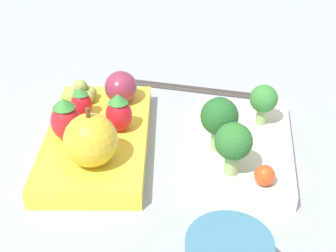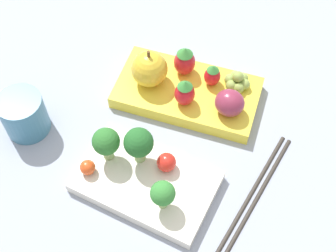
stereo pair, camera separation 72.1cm
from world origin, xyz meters
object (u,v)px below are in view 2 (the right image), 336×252
strawberry_2 (212,75)px  grape_cluster (237,81)px  broccoli_floret_2 (139,143)px  plum (230,103)px  cherry_tomato_0 (88,167)px  broccoli_floret_1 (106,142)px  chopsticks_pair (256,193)px  cherry_tomato_1 (166,162)px  strawberry_0 (185,93)px  bento_box_savoury (146,182)px  apple (149,69)px  bento_box_fruit (187,93)px  strawberry_1 (185,61)px  drinking_cup (24,115)px  broccoli_floret_0 (163,194)px

strawberry_2 → grape_cluster: bearing=-164.3°
broccoli_floret_2 → plum: 0.15m
cherry_tomato_0 → grape_cluster: grape_cluster is taller
broccoli_floret_1 → chopsticks_pair: 0.22m
cherry_tomato_1 → strawberry_0: 0.11m
bento_box_savoury → apple: apple is taller
bento_box_fruit → grape_cluster: grape_cluster is taller
strawberry_1 → strawberry_0: bearing=112.4°
broccoli_floret_2 → chopsticks_pair: broccoli_floret_2 is taller
grape_cluster → drinking_cup: size_ratio=0.62×
cherry_tomato_1 → grape_cluster: 0.18m
bento_box_savoury → bento_box_fruit: bearing=-88.0°
broccoli_floret_0 → apple: size_ratio=0.77×
apple → drinking_cup: 0.20m
strawberry_2 → cherry_tomato_0: bearing=64.1°
cherry_tomato_1 → plum: (-0.05, -0.12, 0.01)m
broccoli_floret_0 → grape_cluster: (-0.03, -0.23, -0.02)m
broccoli_floret_2 → drinking_cup: bearing=2.6°
broccoli_floret_0 → broccoli_floret_2: size_ratio=0.80×
bento_box_fruit → broccoli_floret_1: broccoli_floret_1 is taller
strawberry_2 → broccoli_floret_1: bearing=63.9°
strawberry_0 → chopsticks_pair: bearing=147.5°
broccoli_floret_1 → broccoli_floret_2: bearing=-161.1°
grape_cluster → chopsticks_pair: bearing=118.3°
broccoli_floret_0 → grape_cluster: broccoli_floret_0 is taller
bento_box_fruit → drinking_cup: (0.20, 0.15, 0.02)m
broccoli_floret_2 → bento_box_savoury: bearing=129.4°
strawberry_2 → grape_cluster: size_ratio=0.95×
broccoli_floret_2 → cherry_tomato_0: (0.06, 0.05, -0.03)m
broccoli_floret_2 → drinking_cup: broccoli_floret_2 is taller
strawberry_0 → drinking_cup: (0.20, 0.12, -0.01)m
bento_box_fruit → cherry_tomato_1: (-0.02, 0.14, 0.02)m
strawberry_0 → broccoli_floret_2: bearing=79.7°
broccoli_floret_1 → strawberry_1: 0.19m
broccoli_floret_1 → broccoli_floret_2: broccoli_floret_2 is taller
cherry_tomato_1 → strawberry_1: size_ratio=0.52×
cherry_tomato_0 → chopsticks_pair: size_ratio=0.10×
broccoli_floret_2 → strawberry_1: broccoli_floret_2 is taller
broccoli_floret_1 → chopsticks_pair: bearing=-170.3°
broccoli_floret_0 → chopsticks_pair: 0.14m
bento_box_fruit → drinking_cup: size_ratio=3.49×
bento_box_savoury → strawberry_0: size_ratio=4.12×
broccoli_floret_1 → cherry_tomato_1: broccoli_floret_1 is taller
cherry_tomato_0 → plum: size_ratio=0.48×
grape_cluster → drinking_cup: 0.32m
apple → plum: size_ratio=1.48×
bento_box_fruit → plum: size_ratio=5.15×
broccoli_floret_1 → cherry_tomato_0: 0.04m
bento_box_savoury → chopsticks_pair: bento_box_savoury is taller
bento_box_fruit → cherry_tomato_0: 0.20m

